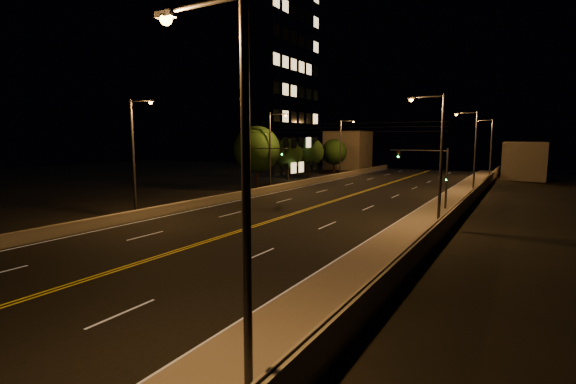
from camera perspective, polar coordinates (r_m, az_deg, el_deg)
The scene contains 25 objects.
ground at distance 19.88m, azimuth -33.55°, elevation -12.61°, with size 160.00×160.00×0.00m, color black.
road at distance 33.43m, azimuth -1.26°, elevation -3.64°, with size 18.00×120.00×0.02m, color black.
sidewalk at distance 29.41m, azimuth 17.13°, elevation -5.21°, with size 3.60×120.00×0.30m, color gray.
curb at distance 29.87m, azimuth 13.61°, elevation -5.04°, with size 0.14×120.00×0.15m, color gray.
parapet_wall at distance 28.97m, azimuth 20.36°, elevation -4.22°, with size 0.30×120.00×1.00m, color gray.
jersey_barrier at distance 38.93m, azimuth -13.06°, elevation -1.68°, with size 0.45×120.00×0.80m, color gray.
distant_building_right at distance 76.23m, azimuth 29.60°, elevation 3.77°, with size 6.00×10.00×5.83m, color gray.
distant_building_left at distance 88.98m, azimuth 8.20°, elevation 5.68°, with size 8.00×8.00×7.88m, color gray.
parapet_rail at distance 28.87m, azimuth 20.41°, elevation -3.18°, with size 0.06×0.06×120.00m, color black.
lane_markings at distance 33.37m, azimuth -1.33°, elevation -3.64°, with size 17.32×116.00×0.00m.
streetlight_0 at distance 9.15m, azimuth -7.13°, elevation 1.31°, with size 2.55×0.28×9.40m.
streetlight_1 at distance 30.82m, azimuth 19.76°, elevation 5.12°, with size 2.55×0.28×9.40m.
streetlight_2 at distance 51.61m, azimuth 23.96°, elevation 5.64°, with size 2.55×0.28×9.40m.
streetlight_3 at distance 73.64m, azimuth 25.82°, elevation 5.85°, with size 2.55×0.28×9.40m.
streetlight_4 at distance 35.18m, azimuth -20.14°, elevation 5.33°, with size 2.55×0.28×9.40m.
streetlight_5 at distance 50.65m, azimuth -2.21°, elevation 6.24°, with size 2.55×0.28×9.40m.
streetlight_6 at distance 70.08m, azimuth 7.38°, elevation 6.48°, with size 2.55×0.28×9.40m.
traffic_signal_right at distance 38.75m, azimuth 19.36°, elevation 2.73°, with size 5.11×0.31×5.52m.
traffic_signal_left at distance 45.98m, azimuth -4.18°, elevation 3.78°, with size 5.11×0.31×5.52m.
overhead_wires at distance 41.25m, azimuth 5.64°, elevation 8.72°, with size 22.00×0.03×0.83m.
building_tower at distance 70.37m, azimuth -7.56°, elevation 14.44°, with size 24.00×15.00×31.47m.
tree_0 at distance 53.33m, azimuth -4.29°, elevation 5.85°, with size 5.88×5.88×7.96m.
tree_1 at distance 64.68m, azimuth -0.05°, elevation 5.23°, with size 4.69×4.69×6.36m.
tree_2 at distance 70.09m, azimuth 2.94°, elevation 5.48°, with size 4.84×4.84×6.56m.
tree_3 at distance 76.20m, azimuth 6.33°, elevation 5.46°, with size 4.63×4.63×6.27m.
Camera 1 is at (17.02, -8.06, 6.36)m, focal length 26.00 mm.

